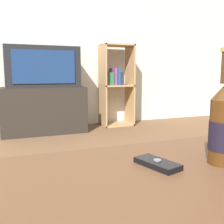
# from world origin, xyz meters

# --- Properties ---
(back_wall) EXTENTS (8.00, 0.05, 2.60)m
(back_wall) POSITION_xyz_m (0.00, 3.02, 1.30)
(back_wall) COLOR beige
(back_wall) RESTS_ON ground_plane
(tv_stand) EXTENTS (0.94, 0.46, 0.53)m
(tv_stand) POSITION_xyz_m (0.14, 2.72, 0.27)
(tv_stand) COLOR #28231E
(tv_stand) RESTS_ON ground_plane
(television) EXTENTS (0.80, 0.46, 0.45)m
(television) POSITION_xyz_m (0.14, 2.71, 0.76)
(television) COLOR black
(television) RESTS_ON tv_stand
(bookshelf) EXTENTS (0.41, 0.30, 1.06)m
(bookshelf) POSITION_xyz_m (1.09, 2.81, 0.56)
(bookshelf) COLOR tan
(bookshelf) RESTS_ON ground_plane
(beer_bottle) EXTENTS (0.07, 0.07, 0.29)m
(beer_bottle) POSITION_xyz_m (0.28, 0.09, 0.56)
(beer_bottle) COLOR #47280F
(beer_bottle) RESTS_ON coffee_table
(cell_phone) EXTENTS (0.08, 0.13, 0.02)m
(cell_phone) POSITION_xyz_m (0.11, 0.13, 0.47)
(cell_phone) COLOR black
(cell_phone) RESTS_ON coffee_table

